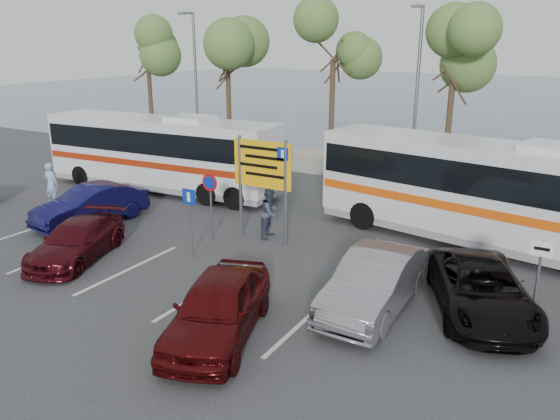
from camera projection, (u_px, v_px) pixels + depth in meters
The scene contains 24 objects.
ground at pixel (181, 266), 16.86m from camera, with size 120.00×120.00×0.00m, color #323234.
kerb_strip at pixel (356, 172), 28.39m from camera, with size 44.00×2.40×0.15m, color #9A988C.
seawall at pixel (370, 161), 29.97m from camera, with size 48.00×0.80×0.60m, color gray.
sea at pixel (502, 97), 66.37m from camera, with size 140.00×140.00×0.00m, color #3F4D65.
tree_far_left at pixel (147, 46), 33.23m from camera, with size 3.20×3.20×7.60m.
tree_left at pixel (227, 52), 30.45m from camera, with size 3.20×3.20×7.20m.
tree_mid at pixel (334, 40), 27.14m from camera, with size 3.20×3.20×8.00m.
tree_right at pixel (455, 52), 24.41m from camera, with size 3.20×3.20×7.40m.
street_lamp_left at pixel (195, 77), 31.44m from camera, with size 0.45×1.15×8.01m.
street_lamp_right at pixel (417, 87), 25.20m from camera, with size 0.45×1.15×8.01m.
direction_sign at pixel (263, 172), 18.29m from camera, with size 2.20×0.12×3.60m.
sign_no_stop at pixel (210, 196), 18.64m from camera, with size 0.60×0.08×2.35m.
sign_parking at pixel (190, 213), 17.17m from camera, with size 0.50×0.07×2.25m.
sign_taxi at pixel (539, 271), 12.97m from camera, with size 0.50×0.07×2.20m.
lane_markings at pixel (131, 270), 16.58m from camera, with size 12.02×4.20×0.01m, color silver, non-canonical shape.
coach_bus_left at pixel (161, 155), 24.85m from camera, with size 11.48×3.14×3.54m.
coach_bus_right at pixel (492, 198), 17.95m from camera, with size 12.11×4.54×3.69m.
car_blue at pixel (90, 205), 20.57m from camera, with size 1.52×4.35×1.43m, color #0F0E43.
car_maroon at pixel (77, 241), 17.23m from camera, with size 1.70×4.17×1.21m, color #430B12.
car_red at pixel (218, 307), 12.65m from camera, with size 1.77×4.39×1.50m, color #4B0A0C.
suv_black at pixel (481, 289), 13.80m from camera, with size 2.17×4.71×1.31m, color black.
car_silver_b at pixel (375, 282), 13.96m from camera, with size 1.59×4.55×1.50m, color gray.
pedestrian_near at pixel (51, 184), 22.91m from camera, with size 0.66×0.43×1.80m, color #90ADD1.
pedestrian_far at pixel (270, 213), 19.08m from camera, with size 0.87×0.68×1.78m, color #384155.
Camera 1 is at (10.47, -11.93, 6.69)m, focal length 35.00 mm.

